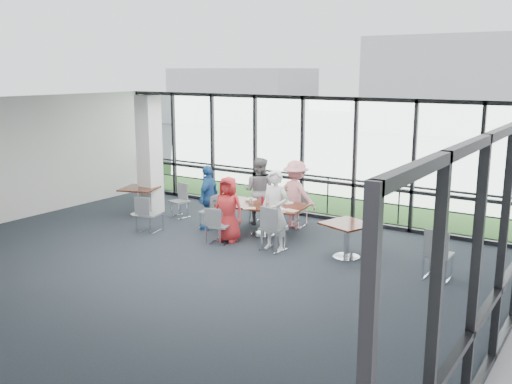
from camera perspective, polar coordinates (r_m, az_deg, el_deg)
The scene contains 40 objects.
floor at distance 11.55m, azimuth -7.72°, elevation -7.50°, with size 12.00×10.00×0.02m, color #222830.
ceiling at distance 10.91m, azimuth -8.20°, elevation 8.60°, with size 12.00×10.00×0.04m, color white.
curtain_wall_back at distance 15.16m, azimuth 4.64°, elevation 3.54°, with size 12.00×0.10×3.20m, color white.
curtain_wall_right at distance 8.53m, azimuth 24.03°, elevation -4.21°, with size 0.10×10.00×3.20m, color white.
structural_column at distance 15.70m, azimuth -10.60°, elevation 3.66°, with size 0.50×0.50×3.20m, color white.
apron at distance 19.90m, azimuth 11.55°, elevation 0.64°, with size 80.00×70.00×0.02m, color gray.
grass_strip at distance 18.09m, azimuth 9.16°, elevation -0.31°, with size 80.00×5.00×0.01m, color #2B5421.
hangar_aux at distance 44.12m, azimuth -1.41°, elevation 9.66°, with size 10.00×6.00×4.00m, color silver.
guard_rail at distance 15.88m, azimuth 5.62°, elevation -0.13°, with size 0.06×0.06×12.00m, color #2D2D33.
main_table at distance 13.45m, azimuth 0.71°, elevation -1.73°, with size 2.15×1.39×0.75m.
side_table_left at distance 15.65m, azimuth -11.54°, elevation 0.03°, with size 1.15×1.15×0.75m.
side_table_right at distance 11.96m, azimuth 9.11°, elevation -3.61°, with size 1.12×1.12×0.75m.
diner_near_left at distance 12.95m, azimuth -2.80°, elevation -1.74°, with size 0.73×0.48×1.50m, color red.
diner_near_right at distance 12.31m, azimuth 1.91°, elevation -1.84°, with size 0.64×0.47×1.76m, color white.
diner_far_left at distance 14.41m, azimuth 0.32°, elevation 0.11°, with size 0.83×0.51×1.71m, color gray.
diner_far_right at distance 14.04m, azimuth 3.99°, elevation -0.27°, with size 1.09×0.56×1.69m, color pink.
diner_end at distance 14.00m, azimuth -4.77°, elevation -0.53°, with size 0.93×0.51×1.59m, color #2860A7.
chair_main_nl at distance 12.85m, azimuth -3.68°, elevation -3.42°, with size 0.40×0.40×0.82m, color slate, non-canonical shape.
chair_main_nr at distance 12.34m, azimuth 1.74°, elevation -3.70°, with size 0.47×0.47×0.97m, color slate, non-canonical shape.
chair_main_fl at distance 14.56m, azimuth 0.67°, elevation -1.46°, with size 0.42×0.42×0.86m, color slate, non-canonical shape.
chair_main_fr at distance 14.20m, azimuth 3.96°, elevation -1.83°, with size 0.43×0.43×0.87m, color slate, non-canonical shape.
chair_main_end at distance 14.13m, azimuth -4.71°, elevation -1.99°, with size 0.41×0.41×0.83m, color slate, non-canonical shape.
chair_spare_la at distance 13.99m, azimuth -10.61°, elevation -2.24°, with size 0.42×0.42×0.86m, color slate, non-canonical shape.
chair_spare_lb at distance 15.24m, azimuth -7.65°, elevation -0.93°, with size 0.43×0.43×0.88m, color slate, non-canonical shape.
chair_spare_r at distance 11.18m, azimuth 17.79°, elevation -5.96°, with size 0.48×0.48×0.97m, color slate, non-canonical shape.
plate_nl at distance 13.33m, azimuth -2.36°, elevation -1.30°, with size 0.26×0.26×0.01m, color white.
plate_nr at distance 12.91m, azimuth 2.43°, elevation -1.75°, with size 0.25×0.25×0.01m, color white.
plate_fl at distance 13.89m, azimuth -0.48°, elevation -0.75°, with size 0.28×0.28×0.01m, color white.
plate_fr at distance 13.57m, azimuth 3.19°, elevation -1.08°, with size 0.28×0.28×0.01m, color white.
plate_end at distance 13.83m, azimuth -2.62°, elevation -0.82°, with size 0.25×0.25×0.01m, color white.
tumbler_a at distance 13.32m, azimuth -0.54°, elevation -1.03°, with size 0.07×0.07×0.14m, color white.
tumbler_b at distance 13.18m, azimuth 1.40°, elevation -1.19°, with size 0.07×0.07×0.14m, color white.
tumbler_c at distance 13.62m, azimuth 1.38°, elevation -0.74°, with size 0.07×0.07×0.14m, color white.
tumbler_d at distance 13.57m, azimuth -2.16°, elevation -0.79°, with size 0.07×0.07×0.14m, color white.
menu_a at distance 13.04m, azimuth -0.68°, elevation -1.63°, with size 0.29×0.20×0.00m, color silver.
menu_b at distance 12.86m, azimuth 3.47°, elevation -1.84°, with size 0.33×0.23×0.00m, color silver.
menu_c at distance 13.71m, azimuth 1.69°, elevation -0.95°, with size 0.29×0.21×0.00m, color silver.
condiment_caddy at distance 13.49m, azimuth 0.90°, elevation -1.08°, with size 0.10×0.07×0.04m, color black.
ketchup_bottle at distance 13.44m, azimuth 0.64°, elevation -0.83°, with size 0.06×0.06×0.18m, color maroon.
green_bottle at distance 13.41m, azimuth 1.42°, elevation -0.81°, with size 0.05×0.05×0.20m, color #1B7225.
Camera 1 is at (7.24, -8.14, 3.83)m, focal length 40.00 mm.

